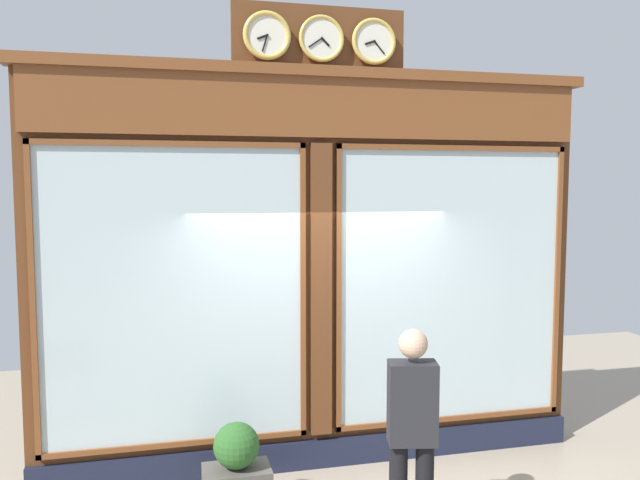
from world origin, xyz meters
TOP-DOWN VIEW (x-y plane):
  - shop_facade at (0.00, -0.13)m, footprint 5.46×0.42m
  - pedestrian at (-0.35, 1.51)m, footprint 0.40×0.29m
  - planter_shrub at (0.89, 0.74)m, footprint 0.38×0.38m

SIDE VIEW (x-z plane):
  - planter_shrub at x=0.89m, z-range 0.41..0.79m
  - pedestrian at x=-0.35m, z-range 0.09..1.78m
  - shop_facade at x=0.00m, z-range -0.25..4.16m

